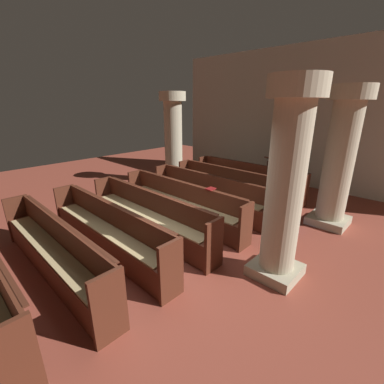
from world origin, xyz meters
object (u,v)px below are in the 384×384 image
at_px(pew_row_0, 247,178).
at_px(pew_row_3, 181,202).
at_px(pew_row_1, 229,184).
at_px(pillar_aisle_rear, 286,182).
at_px(pew_row_6, 52,248).
at_px(kneeler_box_blue, 288,223).
at_px(pillar_aisle_side, 340,157).
at_px(lectern, 272,176).
at_px(pew_row_2, 207,192).
at_px(pew_row_5, 107,228).
at_px(hymn_book, 211,189).
at_px(pew_row_4, 148,213).
at_px(pillar_far_side, 173,137).

xyz_separation_m(pew_row_0, pew_row_3, (0.00, -2.89, 0.00)).
relative_size(pew_row_1, pillar_aisle_rear, 1.19).
bearing_deg(pew_row_1, pillar_aisle_rear, -41.02).
bearing_deg(pew_row_6, kneeler_box_blue, 64.73).
relative_size(pillar_aisle_side, lectern, 2.85).
xyz_separation_m(pew_row_2, pew_row_5, (0.00, -2.89, 0.00)).
bearing_deg(hymn_book, pew_row_2, 134.09).
bearing_deg(pillar_aisle_side, kneeler_box_blue, -124.13).
bearing_deg(hymn_book, pew_row_1, 113.28).
bearing_deg(lectern, pew_row_2, -97.04).
xyz_separation_m(pew_row_4, pillar_far_side, (-2.58, 3.12, 1.11)).
height_order(pew_row_5, pillar_far_side, pillar_far_side).
bearing_deg(hymn_book, lectern, 96.11).
height_order(pillar_aisle_rear, hymn_book, pillar_aisle_rear).
xyz_separation_m(pew_row_1, pew_row_4, (0.00, -2.89, 0.00)).
height_order(pew_row_4, pillar_far_side, pillar_far_side).
xyz_separation_m(pew_row_2, pillar_aisle_rear, (2.63, -1.33, 1.11)).
distance_m(pew_row_0, pew_row_5, 4.81).
relative_size(pillar_far_side, pillar_aisle_rear, 1.00).
bearing_deg(pew_row_1, hymn_book, -66.72).
xyz_separation_m(pew_row_1, pillar_far_side, (-2.58, 0.23, 1.11)).
bearing_deg(kneeler_box_blue, pew_row_0, 144.92).
distance_m(pew_row_2, pillar_aisle_side, 3.16).
relative_size(pew_row_5, kneeler_box_blue, 11.13).
height_order(pew_row_1, pew_row_4, same).
distance_m(pew_row_4, kneeler_box_blue, 3.19).
height_order(pew_row_5, lectern, lectern).
distance_m(pew_row_0, kneeler_box_blue, 2.53).
distance_m(lectern, kneeler_box_blue, 2.95).
height_order(pew_row_2, lectern, lectern).
bearing_deg(pew_row_3, pew_row_2, 90.00).
height_order(pew_row_1, pillar_aisle_side, pillar_aisle_side).
distance_m(pew_row_3, pillar_far_side, 3.54).
relative_size(pew_row_0, pew_row_3, 1.00).
relative_size(pew_row_0, pillar_aisle_side, 1.19).
xyz_separation_m(hymn_book, kneeler_box_blue, (1.30, 1.26, -0.84)).
relative_size(pew_row_1, lectern, 3.39).
relative_size(pew_row_2, pillar_far_side, 1.19).
xyz_separation_m(pew_row_4, pillar_aisle_rear, (2.63, 0.60, 1.11)).
relative_size(pillar_aisle_side, pillar_aisle_rear, 1.00).
relative_size(pew_row_3, kneeler_box_blue, 11.13).
distance_m(pew_row_1, pew_row_4, 2.89).
height_order(pew_row_4, hymn_book, hymn_book).
distance_m(pew_row_6, hymn_book, 3.20).
height_order(pillar_far_side, hymn_book, pillar_far_side).
bearing_deg(kneeler_box_blue, pew_row_6, -115.27).
xyz_separation_m(pew_row_1, lectern, (0.36, 1.91, -0.05)).
distance_m(pew_row_2, pew_row_4, 1.93).
bearing_deg(pillar_far_side, pew_row_0, 15.80).
height_order(pew_row_1, pew_row_5, same).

